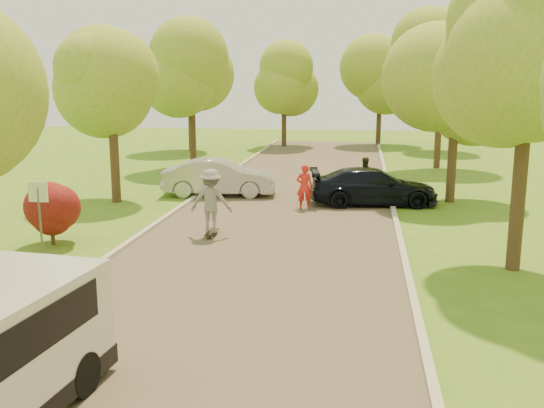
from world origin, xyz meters
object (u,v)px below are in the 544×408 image
Objects in this scene: person_olive at (364,176)px; silver_sedan at (219,177)px; street_sign at (39,204)px; person_striped at (304,187)px; skateboarder at (211,201)px; dark_sedan at (373,187)px; longboard at (212,233)px.

silver_sedan is at bearing -18.15° from person_olive.
person_striped is (6.48, 7.79, -0.70)m from street_sign.
skateboarder is (3.97, 3.20, -0.42)m from street_sign.
dark_sedan is at bearing 70.13° from person_olive.
street_sign is at bearing 126.73° from dark_sedan.
dark_sedan is at bearing -134.06° from longboard.
silver_sedan is 4.44m from person_striped.
street_sign is at bearing 36.42° from longboard.
street_sign reaches higher than person_olive.
street_sign is 5.30m from longboard.
dark_sedan is 7.74m from skateboarder.
person_striped is at bearing -121.15° from skateboarder.
skateboarder reaches higher than dark_sedan.
silver_sedan is at bearing -81.19° from skateboarder.
person_olive is at bearing -123.30° from skateboarder.
skateboarder is at bearing -2.49° from longboard.
person_olive is (2.26, 3.40, -0.05)m from person_striped.
dark_sedan is at bearing 44.65° from street_sign.
longboard is 9.33m from person_olive.
longboard is at bearing -175.19° from silver_sedan.
dark_sedan is 2.49× the size of skateboarder.
skateboarder is 1.17× the size of person_striped.
skateboarder is at bearing 29.90° from person_olive.
dark_sedan is 7.76m from longboard.
skateboarder reaches higher than silver_sedan.
person_olive is (4.76, 7.99, 0.70)m from longboard.
person_striped is (2.51, 4.59, 0.75)m from longboard.
person_olive is at bearing 1.50° from dark_sedan.
dark_sedan is 2.89m from person_striped.
person_olive is at bearing -85.34° from silver_sedan.
person_striped is at bearing 50.26° from street_sign.
silver_sedan is 2.37× the size of skateboarder.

